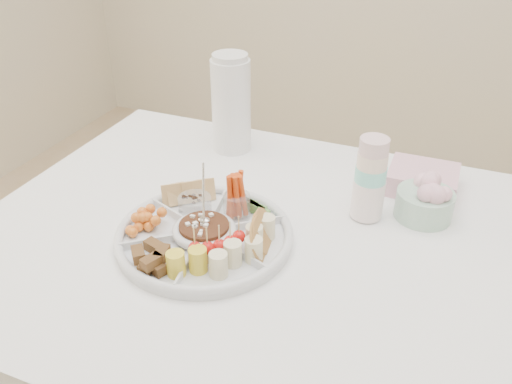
% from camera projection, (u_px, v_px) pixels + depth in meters
% --- Properties ---
extents(dining_table, '(1.52, 1.02, 0.76)m').
position_uv_depth(dining_table, '(301.00, 367.00, 1.37)').
color(dining_table, white).
rests_on(dining_table, floor).
extents(party_tray, '(0.49, 0.49, 0.04)m').
position_uv_depth(party_tray, '(204.00, 233.00, 1.17)').
color(party_tray, silver).
rests_on(party_tray, dining_table).
extents(bean_dip, '(0.14, 0.14, 0.04)m').
position_uv_depth(bean_dip, '(204.00, 230.00, 1.17)').
color(bean_dip, black).
rests_on(bean_dip, party_tray).
extents(tortillas, '(0.14, 0.14, 0.07)m').
position_uv_depth(tortillas, '(263.00, 233.00, 1.14)').
color(tortillas, '#C1703E').
rests_on(tortillas, party_tray).
extents(carrot_cucumber, '(0.16, 0.16, 0.11)m').
position_uv_depth(carrot_cucumber, '(246.00, 194.00, 1.23)').
color(carrot_cucumber, '#D64512').
rests_on(carrot_cucumber, party_tray).
extents(pita_raisins, '(0.14, 0.14, 0.06)m').
position_uv_depth(pita_raisins, '(192.00, 194.00, 1.27)').
color(pita_raisins, '#E59C55').
rests_on(pita_raisins, party_tray).
extents(cherries, '(0.14, 0.14, 0.04)m').
position_uv_depth(cherries, '(148.00, 220.00, 1.19)').
color(cherries, orange).
rests_on(cherries, party_tray).
extents(granola_chunks, '(0.14, 0.14, 0.05)m').
position_uv_depth(granola_chunks, '(156.00, 255.00, 1.09)').
color(granola_chunks, '#3F2A1B').
rests_on(granola_chunks, party_tray).
extents(banana_tomato, '(0.16, 0.16, 0.10)m').
position_uv_depth(banana_tomato, '(218.00, 255.00, 1.05)').
color(banana_tomato, '#ECE461').
rests_on(banana_tomato, party_tray).
extents(cup_stack, '(0.08, 0.08, 0.20)m').
position_uv_depth(cup_stack, '(370.00, 178.00, 1.22)').
color(cup_stack, '#D3F6CE').
rests_on(cup_stack, dining_table).
extents(thermos, '(0.12, 0.12, 0.28)m').
position_uv_depth(thermos, '(231.00, 102.00, 1.50)').
color(thermos, white).
rests_on(thermos, dining_table).
extents(flower_bowl, '(0.14, 0.14, 0.10)m').
position_uv_depth(flower_bowl, '(425.00, 199.00, 1.24)').
color(flower_bowl, '#A4EAC3').
rests_on(flower_bowl, dining_table).
extents(napkin_stack, '(0.17, 0.15, 0.06)m').
position_uv_depth(napkin_stack, '(423.00, 179.00, 1.36)').
color(napkin_stack, '#E8A8BB').
rests_on(napkin_stack, dining_table).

